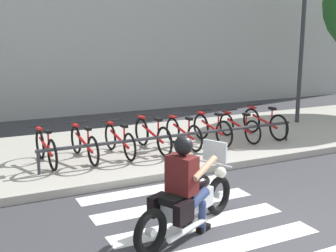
{
  "coord_description": "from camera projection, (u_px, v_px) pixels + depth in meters",
  "views": [
    {
      "loc": [
        -3.8,
        -4.42,
        2.79
      ],
      "look_at": [
        -0.27,
        2.75,
        1.07
      ],
      "focal_mm": 46.82,
      "sensor_mm": 36.0,
      "label": 1
    }
  ],
  "objects": [
    {
      "name": "bike_rack",
      "position": [
        179.0,
        136.0,
        9.48
      ],
      "size": [
        6.09,
        0.07,
        0.49
      ],
      "color": "#333338",
      "rests_on": "sidewalk"
    },
    {
      "name": "bicycle_5",
      "position": [
        212.0,
        129.0,
        10.49
      ],
      "size": [
        0.48,
        1.6,
        0.78
      ],
      "color": "black",
      "rests_on": "sidewalk"
    },
    {
      "name": "crosswalk_stripe_3",
      "position": [
        199.0,
        223.0,
        6.5
      ],
      "size": [
        2.8,
        0.4,
        0.01
      ],
      "primitive_type": "cube",
      "color": "white",
      "rests_on": "ground"
    },
    {
      "name": "ground_plane",
      "position": [
        272.0,
        236.0,
        6.1
      ],
      "size": [
        48.0,
        48.0,
        0.0
      ],
      "primitive_type": "plane",
      "color": "#38383D"
    },
    {
      "name": "bicycle_4",
      "position": [
        183.0,
        133.0,
        10.16
      ],
      "size": [
        0.48,
        1.58,
        0.75
      ],
      "color": "black",
      "rests_on": "sidewalk"
    },
    {
      "name": "crosswalk_stripe_4",
      "position": [
        175.0,
        205.0,
        7.2
      ],
      "size": [
        2.8,
        0.4,
        0.01
      ],
      "primitive_type": "cube",
      "color": "white",
      "rests_on": "ground"
    },
    {
      "name": "street_lamp",
      "position": [
        303.0,
        33.0,
        12.52
      ],
      "size": [
        0.28,
        0.28,
        4.6
      ],
      "color": "#2D2D33",
      "rests_on": "ground"
    },
    {
      "name": "rider",
      "position": [
        185.0,
        179.0,
        6.01
      ],
      "size": [
        0.76,
        0.7,
        1.42
      ],
      "color": "#591919",
      "rests_on": "ground"
    },
    {
      "name": "crosswalk_stripe_5",
      "position": [
        155.0,
        189.0,
        7.9
      ],
      "size": [
        2.8,
        0.4,
        0.01
      ],
      "primitive_type": "cube",
      "color": "white",
      "rests_on": "ground"
    },
    {
      "name": "bicycle_3",
      "position": [
        152.0,
        135.0,
        9.81
      ],
      "size": [
        0.48,
        1.75,
        0.8
      ],
      "color": "black",
      "rests_on": "sidewalk"
    },
    {
      "name": "bicycle_6",
      "position": [
        239.0,
        127.0,
        10.84
      ],
      "size": [
        0.48,
        1.62,
        0.72
      ],
      "color": "black",
      "rests_on": "sidewalk"
    },
    {
      "name": "bicycle_0",
      "position": [
        46.0,
        148.0,
        8.8
      ],
      "size": [
        0.48,
        1.59,
        0.77
      ],
      "color": "black",
      "rests_on": "sidewalk"
    },
    {
      "name": "bicycle_2",
      "position": [
        119.0,
        140.0,
        9.48
      ],
      "size": [
        0.48,
        1.63,
        0.73
      ],
      "color": "black",
      "rests_on": "sidewalk"
    },
    {
      "name": "motorcycle",
      "position": [
        189.0,
        202.0,
        6.15
      ],
      "size": [
        2.06,
        1.1,
        1.2
      ],
      "color": "black",
      "rests_on": "ground"
    },
    {
      "name": "bicycle_1",
      "position": [
        84.0,
        144.0,
        9.14
      ],
      "size": [
        0.48,
        1.69,
        0.75
      ],
      "color": "black",
      "rests_on": "sidewalk"
    },
    {
      "name": "sidewalk",
      "position": [
        137.0,
        148.0,
        10.44
      ],
      "size": [
        24.0,
        4.4,
        0.15
      ],
      "primitive_type": "cube",
      "color": "#A8A399",
      "rests_on": "ground"
    },
    {
      "name": "bicycle_7",
      "position": [
        264.0,
        123.0,
        11.17
      ],
      "size": [
        0.48,
        1.68,
        0.8
      ],
      "color": "black",
      "rests_on": "sidewalk"
    },
    {
      "name": "crosswalk_stripe_2",
      "position": [
        230.0,
        247.0,
        5.8
      ],
      "size": [
        2.8,
        0.4,
        0.01
      ],
      "primitive_type": "cube",
      "color": "white",
      "rests_on": "ground"
    }
  ]
}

